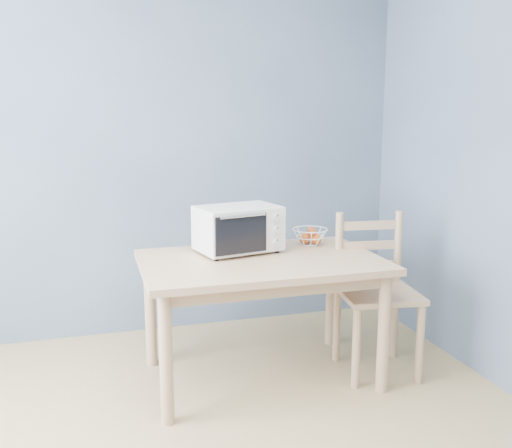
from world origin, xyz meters
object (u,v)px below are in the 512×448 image
object	(u,v)px
dining_table	(261,275)
toaster_oven	(235,228)
fruit_basket	(310,236)
dining_chair	(375,295)

from	to	relation	value
dining_table	toaster_oven	size ratio (longest dim) A/B	2.56
fruit_basket	dining_chair	size ratio (longest dim) A/B	0.30
fruit_basket	dining_chair	world-z (taller)	dining_chair
dining_table	fruit_basket	size ratio (longest dim) A/B	4.82
dining_table	dining_chair	world-z (taller)	dining_chair
fruit_basket	dining_chair	bearing A→B (deg)	-46.56
dining_table	dining_chair	distance (m)	0.74
dining_table	fruit_basket	bearing A→B (deg)	31.95
toaster_oven	dining_chair	size ratio (longest dim) A/B	0.56
dining_chair	toaster_oven	bearing A→B (deg)	170.28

